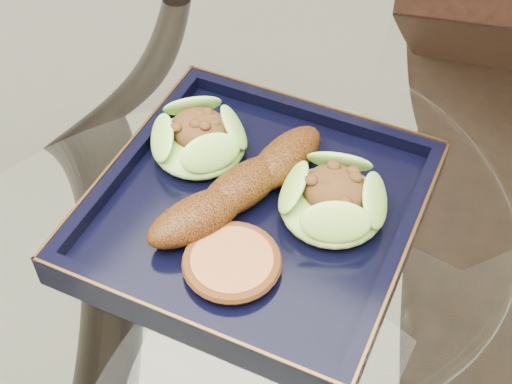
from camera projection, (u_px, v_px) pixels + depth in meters
The scene contains 6 objects.
dining_table at pixel (251, 341), 0.74m from camera, with size 1.13×1.13×0.77m.
navy_plate at pixel (256, 215), 0.63m from camera, with size 0.27×0.27×0.02m, color black.
lettuce_wrap_left at pixel (199, 141), 0.65m from camera, with size 0.09×0.09×0.03m, color #68AB31.
lettuce_wrap_right at pixel (333, 202), 0.60m from camera, with size 0.09×0.09×0.03m, color #60922A.
roasted_plantain at pixel (243, 187), 0.61m from camera, with size 0.19×0.04×0.03m, color #552B09.
crumb_patty at pixel (232, 263), 0.57m from camera, with size 0.07×0.07×0.01m, color #A46636.
Camera 1 is at (0.20, -0.32, 1.25)m, focal length 50.00 mm.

